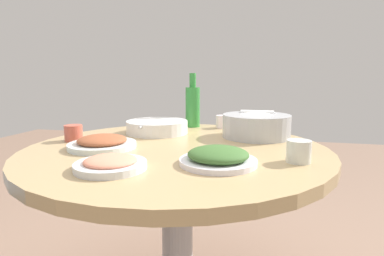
# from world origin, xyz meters

# --- Properties ---
(round_dining_table) EXTENTS (1.13, 1.13, 0.76)m
(round_dining_table) POSITION_xyz_m (0.00, 0.00, 0.64)
(round_dining_table) COLOR #99999E
(round_dining_table) RESTS_ON ground
(rice_bowl) EXTENTS (0.29, 0.29, 0.11)m
(rice_bowl) POSITION_xyz_m (-0.26, 0.29, 0.81)
(rice_bowl) COLOR #B2B5BA
(rice_bowl) RESTS_ON round_dining_table
(soup_bowl) EXTENTS (0.31, 0.28, 0.06)m
(soup_bowl) POSITION_xyz_m (-0.25, -0.17, 0.78)
(soup_bowl) COLOR white
(soup_bowl) RESTS_ON round_dining_table
(dish_stirfry) EXTENTS (0.25, 0.25, 0.05)m
(dish_stirfry) POSITION_xyz_m (0.09, -0.26, 0.78)
(dish_stirfry) COLOR silver
(dish_stirfry) RESTS_ON round_dining_table
(dish_greens) EXTENTS (0.23, 0.23, 0.05)m
(dish_greens) POSITION_xyz_m (0.20, 0.19, 0.78)
(dish_greens) COLOR white
(dish_greens) RESTS_ON round_dining_table
(dish_shrimp) EXTENTS (0.21, 0.21, 0.04)m
(dish_shrimp) POSITION_xyz_m (0.32, -0.10, 0.77)
(dish_shrimp) COLOR silver
(dish_shrimp) RESTS_ON round_dining_table
(green_bottle) EXTENTS (0.08, 0.08, 0.28)m
(green_bottle) POSITION_xyz_m (-0.47, -0.05, 0.87)
(green_bottle) COLOR #338D39
(green_bottle) RESTS_ON round_dining_table
(tea_cup_near) EXTENTS (0.07, 0.07, 0.07)m
(tea_cup_near) POSITION_xyz_m (0.12, 0.43, 0.79)
(tea_cup_near) COLOR silver
(tea_cup_near) RESTS_ON round_dining_table
(tea_cup_far) EXTENTS (0.07, 0.07, 0.07)m
(tea_cup_far) POSITION_xyz_m (-0.00, -0.44, 0.79)
(tea_cup_far) COLOR #C45643
(tea_cup_far) RESTS_ON round_dining_table
(tea_cup_side) EXTENTS (0.07, 0.07, 0.07)m
(tea_cup_side) POSITION_xyz_m (-0.47, 0.11, 0.79)
(tea_cup_side) COLOR white
(tea_cup_side) RESTS_ON round_dining_table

